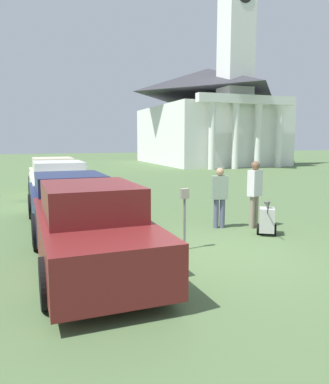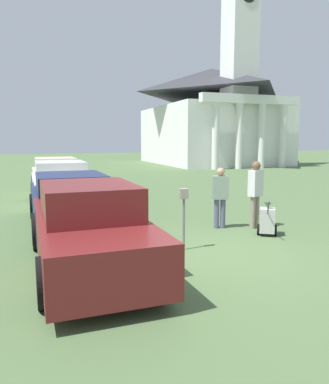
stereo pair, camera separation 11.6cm
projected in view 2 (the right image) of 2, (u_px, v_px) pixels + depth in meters
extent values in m
plane|color=#4C663D|center=(208.00, 254.00, 7.82)|extent=(120.00, 120.00, 0.00)
cube|color=maroon|center=(88.00, 235.00, 6.97)|extent=(1.88, 4.94, 0.80)
cube|color=maroon|center=(89.00, 200.00, 6.69)|extent=(1.62, 2.09, 0.59)
cylinder|color=black|center=(37.00, 233.00, 8.11)|extent=(0.19, 0.76, 0.75)
cylinder|color=black|center=(116.00, 226.00, 8.72)|extent=(0.19, 0.76, 0.75)
cylinder|color=black|center=(43.00, 283.00, 5.29)|extent=(0.19, 0.76, 0.75)
cylinder|color=black|center=(160.00, 268.00, 5.90)|extent=(0.19, 0.76, 0.75)
cube|color=#19234C|center=(71.00, 205.00, 10.20)|extent=(2.03, 5.19, 0.79)
cube|color=#19234C|center=(71.00, 183.00, 9.92)|extent=(1.74, 2.20, 0.48)
cylinder|color=black|center=(33.00, 206.00, 11.39)|extent=(0.19, 0.75, 0.75)
cylinder|color=black|center=(95.00, 202.00, 12.04)|extent=(0.19, 0.75, 0.75)
cylinder|color=black|center=(36.00, 229.00, 8.42)|extent=(0.19, 0.75, 0.75)
cylinder|color=black|center=(118.00, 223.00, 9.08)|extent=(0.19, 0.75, 0.75)
cube|color=silver|center=(61.00, 188.00, 13.66)|extent=(1.99, 4.83, 0.84)
cube|color=silver|center=(61.00, 169.00, 13.38)|extent=(1.71, 2.04, 0.57)
cylinder|color=black|center=(33.00, 191.00, 14.75)|extent=(0.19, 0.71, 0.70)
cylinder|color=black|center=(81.00, 189.00, 15.40)|extent=(0.19, 0.71, 0.70)
cylinder|color=black|center=(35.00, 203.00, 11.99)|extent=(0.19, 0.71, 0.70)
cylinder|color=black|center=(93.00, 200.00, 12.64)|extent=(0.19, 0.71, 0.70)
cube|color=beige|center=(56.00, 180.00, 16.65)|extent=(1.96, 4.97, 0.85)
cube|color=beige|center=(55.00, 164.00, 16.36)|extent=(1.68, 2.10, 0.56)
cylinder|color=black|center=(34.00, 183.00, 17.79)|extent=(0.19, 0.67, 0.66)
cylinder|color=black|center=(73.00, 181.00, 18.42)|extent=(0.19, 0.67, 0.66)
cylinder|color=black|center=(35.00, 191.00, 14.95)|extent=(0.19, 0.67, 0.66)
cylinder|color=black|center=(82.00, 189.00, 15.58)|extent=(0.19, 0.67, 0.66)
cylinder|color=slate|center=(184.00, 224.00, 8.09)|extent=(0.05, 0.05, 1.12)
cube|color=gray|center=(184.00, 194.00, 8.00)|extent=(0.18, 0.09, 0.22)
cylinder|color=#515670|center=(223.00, 214.00, 10.11)|extent=(0.14, 0.14, 0.79)
cylinder|color=#515670|center=(217.00, 214.00, 10.10)|extent=(0.14, 0.14, 0.79)
cube|color=gray|center=(220.00, 188.00, 10.01)|extent=(0.47, 0.33, 0.63)
sphere|color=tan|center=(221.00, 172.00, 9.95)|extent=(0.22, 0.22, 0.22)
cylinder|color=gray|center=(256.00, 212.00, 10.17)|extent=(0.14, 0.14, 0.88)
cylinder|color=gray|center=(253.00, 212.00, 10.05)|extent=(0.14, 0.14, 0.88)
cube|color=silver|center=(256.00, 183.00, 10.00)|extent=(0.47, 0.38, 0.69)
sphere|color=brown|center=(256.00, 166.00, 9.94)|extent=(0.24, 0.24, 0.24)
cube|color=#B2B2AD|center=(267.00, 220.00, 9.34)|extent=(0.54, 0.57, 0.60)
cone|color=#59595B|center=(268.00, 205.00, 9.29)|extent=(0.18, 0.18, 0.16)
cylinder|color=#4C4C4C|center=(268.00, 208.00, 8.83)|extent=(0.35, 0.51, 0.43)
cylinder|color=black|center=(258.00, 229.00, 9.42)|extent=(0.19, 0.26, 0.28)
cylinder|color=black|center=(275.00, 230.00, 9.33)|extent=(0.19, 0.26, 0.28)
cube|color=white|center=(210.00, 136.00, 37.61)|extent=(10.66, 13.56, 5.55)
pyramid|color=#333338|center=(211.00, 82.00, 36.88)|extent=(10.87, 13.84, 2.50)
cylinder|color=white|center=(215.00, 136.00, 29.69)|extent=(0.56, 0.56, 5.27)
cylinder|color=white|center=(239.00, 136.00, 30.39)|extent=(0.56, 0.56, 5.27)
cylinder|color=white|center=(261.00, 136.00, 31.08)|extent=(0.56, 0.56, 5.27)
cylinder|color=white|center=(283.00, 136.00, 31.78)|extent=(0.56, 0.56, 5.27)
cube|color=white|center=(252.00, 99.00, 30.32)|extent=(9.06, 0.70, 0.70)
cube|color=white|center=(240.00, 37.00, 31.54)|extent=(2.40, 2.40, 10.79)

